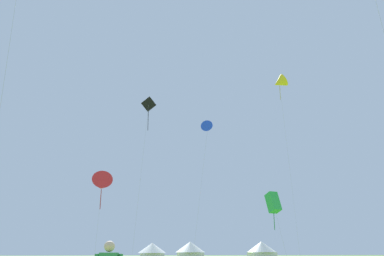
{
  "coord_description": "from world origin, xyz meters",
  "views": [
    {
      "loc": [
        -6.16,
        -3.24,
        1.51
      ],
      "look_at": [
        0.0,
        32.0,
        12.5
      ],
      "focal_mm": 37.86,
      "sensor_mm": 36.0,
      "label": 1
    }
  ],
  "objects_px": {
    "festival_tent_right": "(190,251)",
    "festival_tent_left": "(262,250)",
    "kite_green_box": "(273,203)",
    "kite_blue_delta": "(208,128)",
    "festival_tent_center": "(152,251)",
    "kite_red_delta": "(102,184)",
    "kite_yellow_delta": "(279,83)",
    "kite_black_diamond": "(148,107)"
  },
  "relations": [
    {
      "from": "festival_tent_center",
      "to": "festival_tent_right",
      "type": "xyz_separation_m",
      "value": [
        6.25,
        -0.0,
        0.12
      ]
    },
    {
      "from": "kite_green_box",
      "to": "kite_yellow_delta",
      "type": "xyz_separation_m",
      "value": [
        4.54,
        5.9,
        20.03
      ]
    },
    {
      "from": "kite_yellow_delta",
      "to": "festival_tent_right",
      "type": "relative_size",
      "value": 5.99
    },
    {
      "from": "kite_blue_delta",
      "to": "kite_yellow_delta",
      "type": "xyz_separation_m",
      "value": [
        11.85,
        -0.66,
        8.15
      ]
    },
    {
      "from": "kite_yellow_delta",
      "to": "kite_blue_delta",
      "type": "bearing_deg",
      "value": 176.83
    },
    {
      "from": "festival_tent_center",
      "to": "festival_tent_left",
      "type": "height_order",
      "value": "festival_tent_left"
    },
    {
      "from": "festival_tent_left",
      "to": "kite_green_box",
      "type": "bearing_deg",
      "value": -103.45
    },
    {
      "from": "kite_black_diamond",
      "to": "kite_yellow_delta",
      "type": "relative_size",
      "value": 0.77
    },
    {
      "from": "festival_tent_center",
      "to": "kite_black_diamond",
      "type": "bearing_deg",
      "value": -98.62
    },
    {
      "from": "kite_green_box",
      "to": "festival_tent_center",
      "type": "relative_size",
      "value": 2.02
    },
    {
      "from": "kite_red_delta",
      "to": "festival_tent_left",
      "type": "xyz_separation_m",
      "value": [
        26.56,
        13.24,
        -8.43
      ]
    },
    {
      "from": "kite_blue_delta",
      "to": "kite_black_diamond",
      "type": "bearing_deg",
      "value": -155.7
    },
    {
      "from": "kite_black_diamond",
      "to": "kite_green_box",
      "type": "bearing_deg",
      "value": -7.95
    },
    {
      "from": "kite_green_box",
      "to": "kite_blue_delta",
      "type": "bearing_deg",
      "value": 138.11
    },
    {
      "from": "festival_tent_center",
      "to": "festival_tent_left",
      "type": "relative_size",
      "value": 0.92
    },
    {
      "from": "kite_blue_delta",
      "to": "kite_green_box",
      "type": "bearing_deg",
      "value": -41.89
    },
    {
      "from": "kite_red_delta",
      "to": "festival_tent_center",
      "type": "bearing_deg",
      "value": 58.75
    },
    {
      "from": "kite_red_delta",
      "to": "kite_yellow_delta",
      "type": "xyz_separation_m",
      "value": [
        27.0,
        1.97,
        17.58
      ]
    },
    {
      "from": "kite_red_delta",
      "to": "kite_black_diamond",
      "type": "height_order",
      "value": "kite_black_diamond"
    },
    {
      "from": "kite_green_box",
      "to": "kite_red_delta",
      "type": "xyz_separation_m",
      "value": [
        -22.46,
        3.93,
        2.45
      ]
    },
    {
      "from": "kite_yellow_delta",
      "to": "festival_tent_center",
      "type": "bearing_deg",
      "value": 149.29
    },
    {
      "from": "kite_blue_delta",
      "to": "festival_tent_center",
      "type": "distance_m",
      "value": 22.08
    },
    {
      "from": "kite_red_delta",
      "to": "kite_blue_delta",
      "type": "bearing_deg",
      "value": 9.83
    },
    {
      "from": "kite_blue_delta",
      "to": "festival_tent_left",
      "type": "relative_size",
      "value": 4.17
    },
    {
      "from": "kite_blue_delta",
      "to": "festival_tent_center",
      "type": "height_order",
      "value": "kite_blue_delta"
    },
    {
      "from": "festival_tent_center",
      "to": "festival_tent_right",
      "type": "bearing_deg",
      "value": -0.0
    },
    {
      "from": "kite_yellow_delta",
      "to": "festival_tent_left",
      "type": "bearing_deg",
      "value": 92.22
    },
    {
      "from": "kite_black_diamond",
      "to": "kite_yellow_delta",
      "type": "height_order",
      "value": "kite_yellow_delta"
    },
    {
      "from": "kite_red_delta",
      "to": "festival_tent_center",
      "type": "xyz_separation_m",
      "value": [
        8.03,
        13.24,
        -8.58
      ]
    },
    {
      "from": "kite_blue_delta",
      "to": "festival_tent_right",
      "type": "xyz_separation_m",
      "value": [
        -0.87,
        10.61,
        -17.89
      ]
    },
    {
      "from": "kite_green_box",
      "to": "kite_black_diamond",
      "type": "relative_size",
      "value": 0.41
    },
    {
      "from": "kite_green_box",
      "to": "kite_blue_delta",
      "type": "relative_size",
      "value": 0.44
    },
    {
      "from": "kite_black_diamond",
      "to": "festival_tent_right",
      "type": "relative_size",
      "value": 4.61
    },
    {
      "from": "kite_green_box",
      "to": "festival_tent_left",
      "type": "relative_size",
      "value": 1.85
    },
    {
      "from": "kite_green_box",
      "to": "festival_tent_right",
      "type": "xyz_separation_m",
      "value": [
        -8.18,
        17.17,
        -6.01
      ]
    },
    {
      "from": "festival_tent_right",
      "to": "festival_tent_left",
      "type": "relative_size",
      "value": 0.98
    },
    {
      "from": "kite_green_box",
      "to": "festival_tent_left",
      "type": "bearing_deg",
      "value": 76.55
    },
    {
      "from": "kite_red_delta",
      "to": "festival_tent_right",
      "type": "height_order",
      "value": "kite_red_delta"
    },
    {
      "from": "festival_tent_right",
      "to": "festival_tent_left",
      "type": "distance_m",
      "value": 12.28
    },
    {
      "from": "kite_yellow_delta",
      "to": "festival_tent_left",
      "type": "xyz_separation_m",
      "value": [
        -0.44,
        11.27,
        -26.01
      ]
    },
    {
      "from": "kite_red_delta",
      "to": "festival_tent_right",
      "type": "relative_size",
      "value": 2.45
    },
    {
      "from": "kite_blue_delta",
      "to": "kite_yellow_delta",
      "type": "relative_size",
      "value": 0.71
    }
  ]
}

